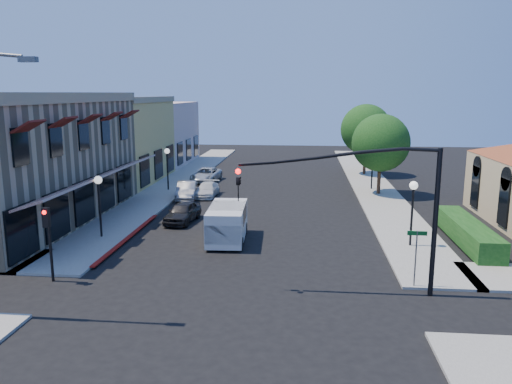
# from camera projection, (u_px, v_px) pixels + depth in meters

# --- Properties ---
(ground) EXTENTS (120.00, 120.00, 0.00)m
(ground) POSITION_uv_depth(u_px,v_px,m) (229.00, 303.00, 19.53)
(ground) COLOR black
(ground) RESTS_ON ground
(sidewalk_left) EXTENTS (3.50, 50.00, 0.12)m
(sidewalk_left) POSITION_uv_depth(u_px,v_px,m) (180.00, 180.00, 46.71)
(sidewalk_left) COLOR gray
(sidewalk_left) RESTS_ON ground
(sidewalk_right) EXTENTS (3.50, 50.00, 0.12)m
(sidewalk_right) POSITION_uv_depth(u_px,v_px,m) (370.00, 183.00, 45.04)
(sidewalk_right) COLOR gray
(sidewalk_right) RESTS_ON ground
(curb_red_strip) EXTENTS (0.25, 10.00, 0.06)m
(curb_red_strip) POSITION_uv_depth(u_px,v_px,m) (129.00, 239.00, 28.00)
(curb_red_strip) COLOR maroon
(curb_red_strip) RESTS_ON ground
(corner_brick_building) EXTENTS (11.77, 18.20, 8.10)m
(corner_brick_building) POSITION_uv_depth(u_px,v_px,m) (9.00, 159.00, 30.96)
(corner_brick_building) COLOR tan
(corner_brick_building) RESTS_ON ground
(yellow_stucco_building) EXTENTS (10.00, 12.00, 7.60)m
(yellow_stucco_building) POSITION_uv_depth(u_px,v_px,m) (104.00, 140.00, 45.64)
(yellow_stucco_building) COLOR tan
(yellow_stucco_building) RESTS_ON ground
(pink_stucco_building) EXTENTS (10.00, 12.00, 7.00)m
(pink_stucco_building) POSITION_uv_depth(u_px,v_px,m) (145.00, 133.00, 57.42)
(pink_stucco_building) COLOR beige
(pink_stucco_building) RESTS_ON ground
(hedge) EXTENTS (1.40, 8.00, 1.10)m
(hedge) POSITION_uv_depth(u_px,v_px,m) (466.00, 243.00, 27.20)
(hedge) COLOR #123F12
(hedge) RESTS_ON ground
(street_tree_a) EXTENTS (4.56, 4.56, 6.48)m
(street_tree_a) POSITION_uv_depth(u_px,v_px,m) (381.00, 143.00, 39.35)
(street_tree_a) COLOR #362415
(street_tree_a) RESTS_ON ground
(street_tree_b) EXTENTS (4.94, 4.94, 7.02)m
(street_tree_b) POSITION_uv_depth(u_px,v_px,m) (366.00, 129.00, 49.04)
(street_tree_b) COLOR #362415
(street_tree_b) RESTS_ON ground
(signal_mast_arm) EXTENTS (8.01, 0.39, 6.00)m
(signal_mast_arm) POSITION_uv_depth(u_px,v_px,m) (381.00, 196.00, 19.63)
(signal_mast_arm) COLOR black
(signal_mast_arm) RESTS_ON ground
(secondary_signal) EXTENTS (0.28, 0.42, 3.32)m
(secondary_signal) POSITION_uv_depth(u_px,v_px,m) (48.00, 230.00, 21.21)
(secondary_signal) COLOR black
(secondary_signal) RESTS_ON ground
(street_name_sign) EXTENTS (0.80, 0.06, 2.50)m
(street_name_sign) POSITION_uv_depth(u_px,v_px,m) (416.00, 250.00, 20.63)
(street_name_sign) COLOR #595B5E
(street_name_sign) RESTS_ON ground
(lamppost_left_near) EXTENTS (0.44, 0.44, 3.57)m
(lamppost_left_near) POSITION_uv_depth(u_px,v_px,m) (99.00, 191.00, 27.61)
(lamppost_left_near) COLOR black
(lamppost_left_near) RESTS_ON ground
(lamppost_left_far) EXTENTS (0.44, 0.44, 3.57)m
(lamppost_left_far) POSITION_uv_depth(u_px,v_px,m) (167.00, 158.00, 41.28)
(lamppost_left_far) COLOR black
(lamppost_left_far) RESTS_ON ground
(lamppost_right_near) EXTENTS (0.44, 0.44, 3.57)m
(lamppost_right_near) POSITION_uv_depth(u_px,v_px,m) (413.00, 197.00, 25.99)
(lamppost_right_near) COLOR black
(lamppost_right_near) RESTS_ON ground
(lamppost_right_far) EXTENTS (0.44, 0.44, 3.57)m
(lamppost_right_far) POSITION_uv_depth(u_px,v_px,m) (373.00, 158.00, 41.61)
(lamppost_right_far) COLOR black
(lamppost_right_far) RESTS_ON ground
(white_van) EXTENTS (2.13, 4.50, 1.96)m
(white_van) POSITION_uv_depth(u_px,v_px,m) (227.00, 221.00, 27.42)
(white_van) COLOR silver
(white_van) RESTS_ON ground
(parked_car_a) EXTENTS (1.95, 3.93, 1.29)m
(parked_car_a) POSITION_uv_depth(u_px,v_px,m) (183.00, 212.00, 31.57)
(parked_car_a) COLOR black
(parked_car_a) RESTS_ON ground
(parked_car_b) EXTENTS (1.95, 4.17, 1.32)m
(parked_car_b) POSITION_uv_depth(u_px,v_px,m) (187.00, 190.00, 38.54)
(parked_car_b) COLOR #929497
(parked_car_b) RESTS_ON ground
(parked_car_c) EXTENTS (1.61, 3.79, 1.09)m
(parked_car_c) POSITION_uv_depth(u_px,v_px,m) (207.00, 190.00, 39.40)
(parked_car_c) COLOR silver
(parked_car_c) RESTS_ON ground
(parked_car_d) EXTENTS (2.50, 4.73, 1.27)m
(parked_car_d) POSITION_uv_depth(u_px,v_px,m) (206.00, 175.00, 46.05)
(parked_car_d) COLOR #B9BCBF
(parked_car_d) RESTS_ON ground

